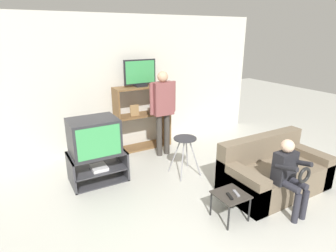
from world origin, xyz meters
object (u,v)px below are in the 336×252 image
at_px(remote_control_black, 230,196).
at_px(remote_control_white, 236,193).
at_px(folding_stool, 185,144).
at_px(person_standing_adult, 163,106).
at_px(person_seated_child, 289,172).
at_px(media_shelf, 143,117).
at_px(tv_stand, 98,167).
at_px(television_flat, 140,74).
at_px(snack_table, 231,197).
at_px(television_main, 94,136).
at_px(couch, 273,172).

xyz_separation_m(remote_control_black, remote_control_white, (0.11, 0.01, 0.00)).
distance_m(folding_stool, person_standing_adult, 0.98).
xyz_separation_m(remote_control_black, person_seated_child, (0.79, -0.20, 0.22)).
bearing_deg(media_shelf, person_seated_child, -76.64).
relative_size(media_shelf, person_standing_adult, 0.79).
height_order(tv_stand, person_seated_child, person_seated_child).
distance_m(tv_stand, television_flat, 1.96).
height_order(remote_control_black, person_standing_adult, person_standing_adult).
distance_m(media_shelf, snack_table, 2.71).
xyz_separation_m(television_main, folding_stool, (1.35, -0.49, -0.23)).
distance_m(television_flat, remote_control_black, 2.96).
relative_size(media_shelf, couch, 0.80).
bearing_deg(television_flat, tv_stand, -142.87).
height_order(tv_stand, snack_table, tv_stand).
xyz_separation_m(television_flat, remote_control_black, (-0.07, -2.73, -1.15)).
bearing_deg(person_seated_child, television_main, 133.60).
relative_size(folding_stool, remote_control_white, 4.50).
bearing_deg(person_seated_child, television_flat, 103.94).
distance_m(television_flat, person_seated_child, 3.16).
height_order(remote_control_black, person_seated_child, person_seated_child).
bearing_deg(folding_stool, person_standing_adult, 85.70).
distance_m(snack_table, person_seated_child, 0.82).
height_order(tv_stand, media_shelf, media_shelf).
height_order(folding_stool, couch, couch).
bearing_deg(couch, tv_stand, 145.11).
relative_size(snack_table, remote_control_black, 2.68).
height_order(media_shelf, person_seated_child, media_shelf).
xyz_separation_m(folding_stool, remote_control_white, (-0.09, -1.33, -0.17)).
bearing_deg(remote_control_white, television_flat, 108.22).
bearing_deg(remote_control_white, television_main, 141.74).
relative_size(folding_stool, snack_table, 1.68).
distance_m(tv_stand, person_standing_adult, 1.62).
relative_size(tv_stand, media_shelf, 0.67).
relative_size(couch, person_standing_adult, 0.99).
relative_size(snack_table, person_seated_child, 0.39).
bearing_deg(snack_table, media_shelf, 89.17).
distance_m(folding_stool, remote_control_black, 1.36).
height_order(person_standing_adult, person_seated_child, person_standing_adult).
bearing_deg(person_seated_child, folding_stool, 110.83).
height_order(folding_stool, person_seated_child, person_seated_child).
height_order(television_flat, remote_control_black, television_flat).
bearing_deg(person_seated_child, media_shelf, 103.36).
xyz_separation_m(remote_control_black, couch, (1.11, 0.28, -0.10)).
bearing_deg(tv_stand, remote_control_white, -56.08).
relative_size(television_main, person_seated_child, 0.72).
distance_m(snack_table, person_standing_adult, 2.28).
relative_size(television_main, snack_table, 1.86).
bearing_deg(television_main, snack_table, -56.22).
bearing_deg(person_standing_adult, couch, -66.48).
bearing_deg(television_main, remote_control_black, -58.14).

